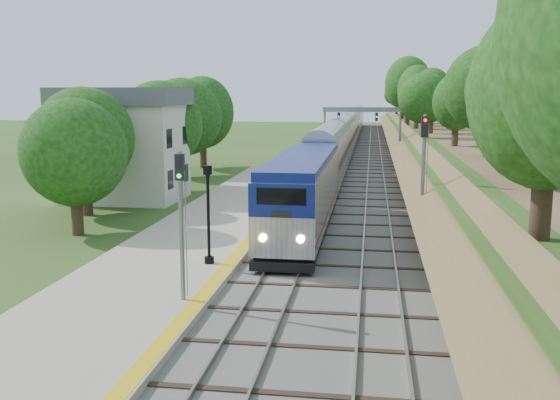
# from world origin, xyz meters

# --- Properties ---
(trackbed) EXTENTS (9.50, 170.00, 0.28)m
(trackbed) POSITION_xyz_m (2.00, 60.00, 0.07)
(trackbed) COLOR #4C4944
(trackbed) RESTS_ON ground
(platform) EXTENTS (6.40, 68.00, 0.38)m
(platform) POSITION_xyz_m (-5.20, 16.00, 0.19)
(platform) COLOR #ADA68C
(platform) RESTS_ON ground
(yellow_stripe) EXTENTS (0.55, 68.00, 0.01)m
(yellow_stripe) POSITION_xyz_m (-2.35, 16.00, 0.39)
(yellow_stripe) COLOR gold
(yellow_stripe) RESTS_ON platform
(embankment) EXTENTS (10.64, 170.00, 11.70)m
(embankment) POSITION_xyz_m (10.35, 60.00, 1.95)
(embankment) COLOR brown
(embankment) RESTS_ON ground
(station_building) EXTENTS (8.60, 6.60, 8.00)m
(station_building) POSITION_xyz_m (-14.00, 30.00, 4.09)
(station_building) COLOR beige
(station_building) RESTS_ON ground
(signal_gantry) EXTENTS (8.40, 0.38, 6.20)m
(signal_gantry) POSITION_xyz_m (2.47, 54.99, 4.82)
(signal_gantry) COLOR slate
(signal_gantry) RESTS_ON ground
(trees_behind_platform) EXTENTS (7.82, 53.32, 7.21)m
(trees_behind_platform) POSITION_xyz_m (-11.17, 20.67, 4.53)
(trees_behind_platform) COLOR #332316
(trees_behind_platform) RESTS_ON ground
(train) EXTENTS (2.79, 131.05, 4.10)m
(train) POSITION_xyz_m (0.00, 76.71, 2.12)
(train) COLOR black
(train) RESTS_ON trackbed
(lamppost_far) EXTENTS (0.42, 0.42, 4.22)m
(lamppost_far) POSITION_xyz_m (-3.22, 12.78, 2.26)
(lamppost_far) COLOR black
(lamppost_far) RESTS_ON platform
(signal_platform) EXTENTS (0.31, 0.24, 5.26)m
(signal_platform) POSITION_xyz_m (-2.90, 7.97, 3.61)
(signal_platform) COLOR slate
(signal_platform) RESTS_ON platform
(signal_farside) EXTENTS (0.35, 0.28, 6.44)m
(signal_farside) POSITION_xyz_m (6.20, 19.79, 4.06)
(signal_farside) COLOR slate
(signal_farside) RESTS_ON ground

